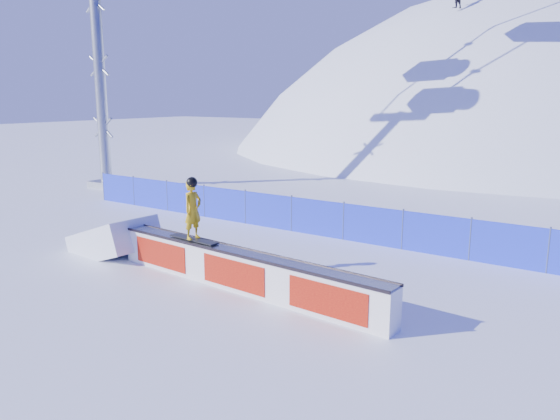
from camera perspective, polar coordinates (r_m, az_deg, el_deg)
The scene contains 6 objects.
ground at distance 14.70m, azimuth -5.26°, elevation -6.26°, with size 160.00×160.00×0.00m, color white.
snow_hill at distance 58.01m, azimuth 23.40°, elevation -12.06°, with size 64.00×64.00×64.00m.
safety_fence at distance 18.09m, azimuth 3.86°, elevation -0.80°, with size 22.05×0.05×1.30m.
rail_box at distance 13.08m, azimuth -4.13°, elevation -6.34°, with size 8.13×1.14×0.97m.
snow_ramp at distance 16.93m, azimuth -16.85°, elevation -4.28°, with size 2.45×1.64×0.92m, color white, non-canonical shape.
snowboarder at distance 13.86m, azimuth -9.10°, elevation 0.09°, with size 1.56×0.56×1.61m.
Camera 1 is at (9.01, -10.68, 4.56)m, focal length 35.00 mm.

